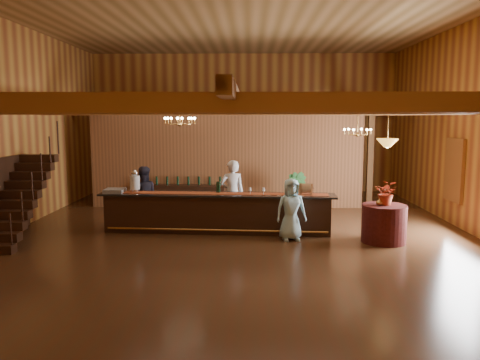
{
  "coord_description": "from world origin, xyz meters",
  "views": [
    {
      "loc": [
        0.28,
        -11.96,
        3.0
      ],
      "look_at": [
        0.01,
        0.38,
        1.34
      ],
      "focal_mm": 35.0,
      "sensor_mm": 36.0,
      "label": 1
    }
  ],
  "objects_px": {
    "tasting_bar": "(217,213)",
    "backbar_shelf": "(183,197)",
    "staff_second": "(143,196)",
    "guest": "(291,209)",
    "raffle_drum": "(306,188)",
    "bartender": "(232,193)",
    "pendant_lamp": "(387,143)",
    "chandelier_right": "(358,131)",
    "chandelier_left": "(180,121)",
    "floor_plant": "(294,192)",
    "round_table": "(384,224)",
    "beverage_dispenser": "(135,181)"
  },
  "relations": [
    {
      "from": "chandelier_left",
      "to": "guest",
      "type": "distance_m",
      "value": 3.66
    },
    {
      "from": "staff_second",
      "to": "guest",
      "type": "distance_m",
      "value": 4.3
    },
    {
      "from": "tasting_bar",
      "to": "pendant_lamp",
      "type": "height_order",
      "value": "pendant_lamp"
    },
    {
      "from": "raffle_drum",
      "to": "guest",
      "type": "distance_m",
      "value": 0.83
    },
    {
      "from": "tasting_bar",
      "to": "backbar_shelf",
      "type": "height_order",
      "value": "tasting_bar"
    },
    {
      "from": "backbar_shelf",
      "to": "floor_plant",
      "type": "relative_size",
      "value": 2.11
    },
    {
      "from": "pendant_lamp",
      "to": "staff_second",
      "type": "bearing_deg",
      "value": 164.29
    },
    {
      "from": "chandelier_left",
      "to": "floor_plant",
      "type": "relative_size",
      "value": 0.6
    },
    {
      "from": "chandelier_right",
      "to": "staff_second",
      "type": "height_order",
      "value": "chandelier_right"
    },
    {
      "from": "pendant_lamp",
      "to": "guest",
      "type": "bearing_deg",
      "value": 175.98
    },
    {
      "from": "beverage_dispenser",
      "to": "backbar_shelf",
      "type": "relative_size",
      "value": 0.21
    },
    {
      "from": "round_table",
      "to": "backbar_shelf",
      "type": "bearing_deg",
      "value": 143.35
    },
    {
      "from": "chandelier_right",
      "to": "bartender",
      "type": "distance_m",
      "value": 4.09
    },
    {
      "from": "raffle_drum",
      "to": "chandelier_right",
      "type": "distance_m",
      "value": 2.88
    },
    {
      "from": "chandelier_left",
      "to": "floor_plant",
      "type": "bearing_deg",
      "value": 36.48
    },
    {
      "from": "bartender",
      "to": "guest",
      "type": "relative_size",
      "value": 1.2
    },
    {
      "from": "round_table",
      "to": "bartender",
      "type": "distance_m",
      "value": 4.1
    },
    {
      "from": "pendant_lamp",
      "to": "floor_plant",
      "type": "bearing_deg",
      "value": 118.63
    },
    {
      "from": "backbar_shelf",
      "to": "round_table",
      "type": "height_order",
      "value": "round_table"
    },
    {
      "from": "backbar_shelf",
      "to": "guest",
      "type": "bearing_deg",
      "value": -41.91
    },
    {
      "from": "backbar_shelf",
      "to": "chandelier_left",
      "type": "distance_m",
      "value": 3.94
    },
    {
      "from": "round_table",
      "to": "pendant_lamp",
      "type": "distance_m",
      "value": 1.95
    },
    {
      "from": "backbar_shelf",
      "to": "floor_plant",
      "type": "xyz_separation_m",
      "value": [
        3.57,
        -0.64,
        0.27
      ]
    },
    {
      "from": "raffle_drum",
      "to": "pendant_lamp",
      "type": "relative_size",
      "value": 0.38
    },
    {
      "from": "beverage_dispenser",
      "to": "tasting_bar",
      "type": "bearing_deg",
      "value": -4.79
    },
    {
      "from": "raffle_drum",
      "to": "floor_plant",
      "type": "distance_m",
      "value": 2.72
    },
    {
      "from": "chandelier_left",
      "to": "bartender",
      "type": "height_order",
      "value": "chandelier_left"
    },
    {
      "from": "beverage_dispenser",
      "to": "floor_plant",
      "type": "height_order",
      "value": "beverage_dispenser"
    },
    {
      "from": "tasting_bar",
      "to": "chandelier_right",
      "type": "xyz_separation_m",
      "value": [
        3.98,
        1.68,
        2.07
      ]
    },
    {
      "from": "chandelier_right",
      "to": "pendant_lamp",
      "type": "relative_size",
      "value": 0.89
    },
    {
      "from": "round_table",
      "to": "floor_plant",
      "type": "xyz_separation_m",
      "value": [
        -1.85,
        3.4,
        0.21
      ]
    },
    {
      "from": "round_table",
      "to": "bartender",
      "type": "xyz_separation_m",
      "value": [
        -3.73,
        1.65,
        0.46
      ]
    },
    {
      "from": "backbar_shelf",
      "to": "bartender",
      "type": "distance_m",
      "value": 2.98
    },
    {
      "from": "beverage_dispenser",
      "to": "bartender",
      "type": "xyz_separation_m",
      "value": [
        2.56,
        0.55,
        -0.39
      ]
    },
    {
      "from": "beverage_dispenser",
      "to": "pendant_lamp",
      "type": "xyz_separation_m",
      "value": [
        6.29,
        -1.1,
        1.09
      ]
    },
    {
      "from": "floor_plant",
      "to": "round_table",
      "type": "bearing_deg",
      "value": -61.37
    },
    {
      "from": "chandelier_right",
      "to": "tasting_bar",
      "type": "bearing_deg",
      "value": -157.12
    },
    {
      "from": "pendant_lamp",
      "to": "bartender",
      "type": "height_order",
      "value": "pendant_lamp"
    },
    {
      "from": "beverage_dispenser",
      "to": "raffle_drum",
      "type": "distance_m",
      "value": 4.49
    },
    {
      "from": "chandelier_right",
      "to": "staff_second",
      "type": "bearing_deg",
      "value": -172.11
    },
    {
      "from": "floor_plant",
      "to": "chandelier_left",
      "type": "bearing_deg",
      "value": -143.52
    },
    {
      "from": "beverage_dispenser",
      "to": "raffle_drum",
      "type": "height_order",
      "value": "beverage_dispenser"
    },
    {
      "from": "pendant_lamp",
      "to": "floor_plant",
      "type": "height_order",
      "value": "pendant_lamp"
    },
    {
      "from": "raffle_drum",
      "to": "bartender",
      "type": "height_order",
      "value": "bartender"
    },
    {
      "from": "raffle_drum",
      "to": "tasting_bar",
      "type": "bearing_deg",
      "value": 175.34
    },
    {
      "from": "pendant_lamp",
      "to": "staff_second",
      "type": "xyz_separation_m",
      "value": [
        -6.22,
        1.75,
        -1.58
      ]
    },
    {
      "from": "round_table",
      "to": "staff_second",
      "type": "height_order",
      "value": "staff_second"
    },
    {
      "from": "chandelier_right",
      "to": "bartender",
      "type": "relative_size",
      "value": 0.44
    },
    {
      "from": "backbar_shelf",
      "to": "chandelier_right",
      "type": "relative_size",
      "value": 3.54
    },
    {
      "from": "chandelier_left",
      "to": "guest",
      "type": "bearing_deg",
      "value": -17.22
    }
  ]
}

